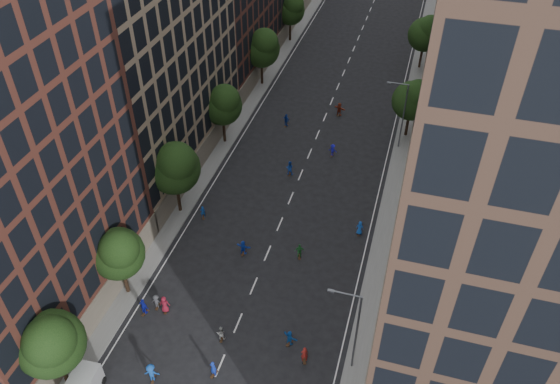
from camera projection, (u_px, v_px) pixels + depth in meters
The scene contains 32 objects.
ground at pixel (309, 156), 68.53m from camera, with size 240.00×240.00×0.00m, color black.
sidewalk_left at pixel (238, 111), 76.57m from camera, with size 4.00×105.00×0.15m, color slate.
sidewalk_right at pixel (411, 138), 71.44m from camera, with size 4.00×105.00×0.15m, color slate.
bldg_left_b at pixel (129, 24), 57.99m from camera, with size 14.00×26.00×34.00m, color #967E62.
bldg_right_a at pixel (515, 199), 34.50m from camera, with size 14.00×30.00×36.00m, color #473126.
bldg_right_b at pixel (500, 36), 56.83m from camera, with size 14.00×28.00×33.00m, color #6B6458.
tree_left_0 at pixel (50, 343), 40.42m from camera, with size 5.20×5.20×8.83m.
tree_left_1 at pixel (118, 253), 48.05m from camera, with size 4.80×4.80×8.21m.
tree_left_2 at pixel (175, 166), 56.36m from camera, with size 5.60×5.60×9.45m.
tree_left_3 at pixel (223, 104), 67.04m from camera, with size 5.00×5.00×8.58m.
tree_left_4 at pixel (262, 47), 78.64m from camera, with size 5.40×5.40×9.08m.
tree_left_5 at pixel (291, 9), 90.71m from camera, with size 4.80×4.80×8.33m.
tree_right_a at pixel (413, 99), 68.27m from camera, with size 5.00×5.00×8.39m.
tree_right_b at pixel (427, 33), 82.79m from camera, with size 5.20×5.20×8.83m.
streetlamp_near at pixel (354, 328), 42.37m from camera, with size 2.64×0.22×9.06m.
streetlamp_far at pixel (402, 113), 66.68m from camera, with size 2.64×0.22×9.06m.
skater_1 at pixel (213, 369), 44.49m from camera, with size 0.62×0.41×1.70m, color #1734BE.
skater_3 at pixel (152, 373), 44.09m from camera, with size 1.23×0.70×1.90m, color #164DB6.
skater_4 at pixel (144, 307), 49.24m from camera, with size 1.08×0.45×1.84m, color #141DA5.
skater_5 at pixel (290, 338), 46.84m from camera, with size 1.46×0.47×1.58m, color #1551AB.
skater_6 at pixel (165, 305), 49.45m from camera, with size 0.89×0.58×1.82m, color maroon.
skater_7 at pixel (304, 355), 45.49m from camera, with size 0.63×0.42×1.74m, color maroon.
skater_8 at pixel (221, 334), 47.22m from camera, with size 0.75×0.58×1.53m, color #B5B5B1.
skater_9 at pixel (157, 302), 49.90m from camera, with size 0.97×0.56×1.51m, color #434448.
skater_10 at pixel (300, 251), 54.65m from camera, with size 1.00×0.42×1.70m, color #206C2B.
skater_11 at pixel (243, 248), 55.07m from camera, with size 1.52×0.48×1.64m, color #173DBC.
skater_12 at pixel (360, 228), 57.27m from camera, with size 0.80×0.52×1.64m, color #1448A9.
skater_13 at pixel (203, 212), 59.27m from camera, with size 0.56×0.37×1.54m, color #124098.
skater_14 at pixel (290, 168), 65.06m from camera, with size 0.89×0.69×1.83m, color #1643BA.
skater_15 at pixel (333, 150), 68.07m from camera, with size 1.04×0.60×1.61m, color #1917BE.
skater_16 at pixel (286, 121), 73.21m from camera, with size 1.04×0.43×1.77m, color #1438A5.
skater_17 at pixel (339, 109), 75.29m from camera, with size 1.73×0.55×1.87m, color maroon.
Camera 1 is at (11.98, -14.29, 40.48)m, focal length 35.00 mm.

